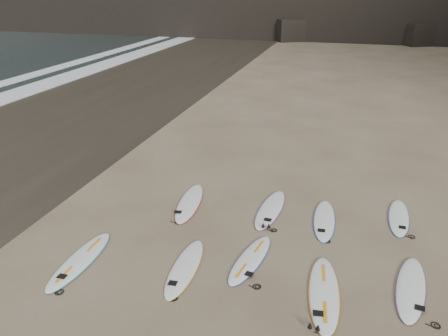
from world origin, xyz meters
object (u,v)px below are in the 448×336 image
object	(u,v)px
surfboard_4	(411,288)
surfboard_7	(324,220)
surfboard_6	(270,209)
surfboard_8	(399,217)
surfboard_2	(250,259)
surfboard_3	(324,292)
surfboard_5	(190,202)
surfboard_0	(80,260)
surfboard_1	(185,267)

from	to	relation	value
surfboard_4	surfboard_7	world-z (taller)	surfboard_4
surfboard_6	surfboard_8	size ratio (longest dim) A/B	1.13
surfboard_2	surfboard_3	distance (m)	2.06
surfboard_2	surfboard_3	world-z (taller)	surfboard_3
surfboard_2	surfboard_5	distance (m)	3.54
surfboard_3	surfboard_2	bearing A→B (deg)	151.40
surfboard_3	surfboard_6	bearing A→B (deg)	112.52
surfboard_0	surfboard_4	world-z (taller)	surfboard_0
surfboard_0	surfboard_7	xyz separation A→B (m)	(5.80, 3.76, -0.00)
surfboard_2	surfboard_8	world-z (taller)	same
surfboard_2	surfboard_3	bearing A→B (deg)	-13.17
surfboard_4	surfboard_6	distance (m)	4.74
surfboard_2	surfboard_8	size ratio (longest dim) A/B	1.01
surfboard_3	surfboard_6	world-z (taller)	surfboard_3
surfboard_2	surfboard_7	distance (m)	3.03
surfboard_6	surfboard_7	world-z (taller)	surfboard_6
surfboard_3	surfboard_8	xyz separation A→B (m)	(1.90, 4.12, -0.01)
surfboard_5	surfboard_7	bearing A→B (deg)	-6.30
surfboard_1	surfboard_6	xyz separation A→B (m)	(1.49, 3.53, 0.00)
surfboard_4	surfboard_0	bearing A→B (deg)	-163.54
surfboard_4	surfboard_6	world-z (taller)	surfboard_6
surfboard_5	surfboard_2	bearing A→B (deg)	-51.32
surfboard_3	surfboard_7	xyz separation A→B (m)	(-0.23, 3.35, -0.00)
surfboard_2	surfboard_7	size ratio (longest dim) A/B	0.95
surfboard_1	surfboard_3	xyz separation A→B (m)	(3.37, -0.03, 0.00)
surfboard_1	surfboard_2	size ratio (longest dim) A/B	1.05
surfboard_0	surfboard_6	distance (m)	5.74
surfboard_0	surfboard_6	bearing A→B (deg)	43.79
surfboard_1	surfboard_7	xyz separation A→B (m)	(3.14, 3.32, -0.00)
surfboard_8	surfboard_0	bearing A→B (deg)	-146.61
surfboard_4	surfboard_7	bearing A→B (deg)	137.50
surfboard_6	surfboard_5	bearing A→B (deg)	-169.39
surfboard_1	surfboard_6	distance (m)	3.83
surfboard_0	surfboard_4	distance (m)	8.02
surfboard_5	surfboard_8	world-z (taller)	surfboard_5
surfboard_6	surfboard_3	bearing A→B (deg)	-57.87
surfboard_0	surfboard_2	xyz separation A→B (m)	(4.14, 1.23, -0.01)
surfboard_3	surfboard_7	world-z (taller)	surfboard_3
surfboard_6	surfboard_8	world-z (taller)	surfboard_6
surfboard_1	surfboard_5	bearing A→B (deg)	105.06
surfboard_2	surfboard_3	xyz separation A→B (m)	(1.89, -0.81, 0.01)
surfboard_1	surfboard_2	bearing A→B (deg)	24.86
surfboard_8	surfboard_1	bearing A→B (deg)	-138.54
surfboard_2	surfboard_5	bearing A→B (deg)	146.03
surfboard_5	surfboard_7	xyz separation A→B (m)	(4.21, 0.07, -0.00)
surfboard_0	surfboard_1	world-z (taller)	surfboard_0
surfboard_3	surfboard_4	xyz separation A→B (m)	(1.91, 0.72, -0.00)
surfboard_6	surfboard_7	xyz separation A→B (m)	(1.65, -0.21, -0.00)
surfboard_1	surfboard_0	bearing A→B (deg)	-173.73
surfboard_4	surfboard_5	world-z (taller)	surfboard_5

